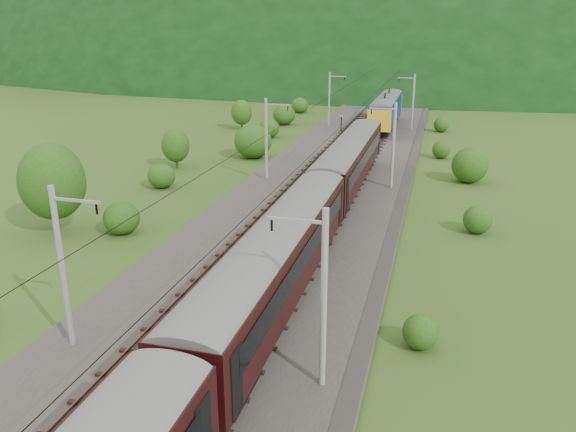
# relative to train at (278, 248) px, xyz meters

# --- Properties ---
(ground) EXTENTS (600.00, 600.00, 0.00)m
(ground) POSITION_rel_train_xyz_m (-2.40, -6.37, -3.74)
(ground) COLOR #2B4B17
(ground) RESTS_ON ground
(railbed) EXTENTS (14.00, 220.00, 0.30)m
(railbed) POSITION_rel_train_xyz_m (-2.40, 3.63, -3.59)
(railbed) COLOR #38332D
(railbed) RESTS_ON ground
(track_left) EXTENTS (2.40, 220.00, 0.27)m
(track_left) POSITION_rel_train_xyz_m (-4.80, 3.63, -3.37)
(track_left) COLOR brown
(track_left) RESTS_ON railbed
(track_right) EXTENTS (2.40, 220.00, 0.27)m
(track_right) POSITION_rel_train_xyz_m (-0.00, 3.63, -3.37)
(track_right) COLOR brown
(track_right) RESTS_ON railbed
(catenary_left) EXTENTS (2.54, 192.28, 8.00)m
(catenary_left) POSITION_rel_train_xyz_m (-8.52, 25.63, 0.75)
(catenary_left) COLOR gray
(catenary_left) RESTS_ON railbed
(catenary_right) EXTENTS (2.54, 192.28, 8.00)m
(catenary_right) POSITION_rel_train_xyz_m (3.72, 25.63, 0.75)
(catenary_right) COLOR gray
(catenary_right) RESTS_ON railbed
(overhead_wires) EXTENTS (4.83, 198.00, 0.03)m
(overhead_wires) POSITION_rel_train_xyz_m (-2.40, 3.63, 3.36)
(overhead_wires) COLOR black
(overhead_wires) RESTS_ON ground
(mountain_main) EXTENTS (504.00, 360.00, 244.00)m
(mountain_main) POSITION_rel_train_xyz_m (-2.40, 253.63, -3.74)
(mountain_main) COLOR black
(mountain_main) RESTS_ON ground
(mountain_ridge) EXTENTS (336.00, 280.00, 132.00)m
(mountain_ridge) POSITION_rel_train_xyz_m (-122.40, 293.63, -3.74)
(mountain_ridge) COLOR black
(mountain_ridge) RESTS_ON ground
(train) EXTENTS (3.19, 127.45, 5.56)m
(train) POSITION_rel_train_xyz_m (0.00, 0.00, 0.00)
(train) COLOR black
(train) RESTS_ON ground
(hazard_post_near) EXTENTS (0.16, 0.16, 1.54)m
(hazard_post_near) POSITION_rel_train_xyz_m (-3.01, 25.61, -2.67)
(hazard_post_near) COLOR red
(hazard_post_near) RESTS_ON railbed
(hazard_post_far) EXTENTS (0.16, 0.16, 1.49)m
(hazard_post_far) POSITION_rel_train_xyz_m (-1.91, 62.33, -2.70)
(hazard_post_far) COLOR red
(hazard_post_far) RESTS_ON railbed
(signal) EXTENTS (0.25, 0.25, 2.29)m
(signal) POSITION_rel_train_xyz_m (-6.02, 53.90, -2.10)
(signal) COLOR black
(signal) RESTS_ON railbed
(vegetation_left) EXTENTS (12.95, 142.30, 6.91)m
(vegetation_left) POSITION_rel_train_xyz_m (-17.86, 4.99, -1.07)
(vegetation_left) COLOR #254813
(vegetation_left) RESTS_ON ground
(vegetation_right) EXTENTS (5.95, 104.77, 3.19)m
(vegetation_right) POSITION_rel_train_xyz_m (9.81, 9.42, -2.49)
(vegetation_right) COLOR #254813
(vegetation_right) RESTS_ON ground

